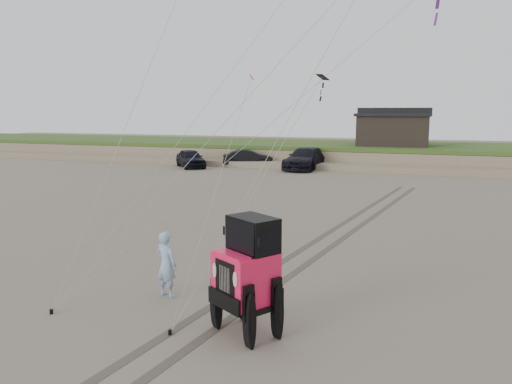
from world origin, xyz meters
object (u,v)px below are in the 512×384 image
(truck_b, at_px, (248,158))
(man, at_px, (166,264))
(truck_a, at_px, (191,158))
(cabin, at_px, (394,128))
(jeep, at_px, (246,288))
(truck_c, at_px, (305,159))

(truck_b, height_order, man, man)
(man, bearing_deg, truck_a, -49.88)
(cabin, bearing_deg, jeep, -90.04)
(truck_a, height_order, jeep, jeep)
(truck_c, bearing_deg, cabin, 48.59)
(cabin, distance_m, jeep, 37.16)
(truck_a, bearing_deg, truck_c, -28.91)
(truck_a, xyz_separation_m, truck_b, (4.30, 2.56, -0.06))
(truck_a, relative_size, jeep, 0.83)
(truck_c, bearing_deg, man, -79.06)
(cabin, xyz_separation_m, truck_a, (-16.08, -8.46, -2.46))
(cabin, xyz_separation_m, jeep, (-0.03, -37.10, -2.21))
(truck_b, bearing_deg, truck_a, 97.63)
(cabin, relative_size, truck_c, 1.05)
(jeep, bearing_deg, cabin, 122.05)
(truck_a, xyz_separation_m, jeep, (16.06, -28.64, 0.25))
(truck_a, distance_m, man, 30.34)
(cabin, distance_m, truck_a, 18.34)
(man, bearing_deg, cabin, -80.34)
(cabin, bearing_deg, man, -94.42)
(truck_b, bearing_deg, man, 173.72)
(truck_c, bearing_deg, truck_b, 177.78)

